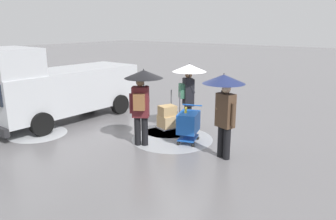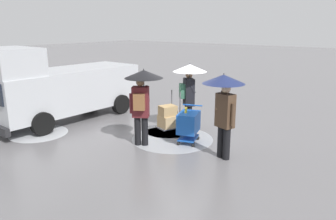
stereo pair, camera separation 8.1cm
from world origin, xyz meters
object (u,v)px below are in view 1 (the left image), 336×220
Objects in this scene: pedestrian_white_side at (142,90)px; cargo_van_parked_right at (60,87)px; pedestrian_pink_side at (189,82)px; hand_dolly_boxes at (168,118)px; shopping_cart_vendor at (188,123)px; pedestrian_black_side at (224,96)px.

cargo_van_parked_right is at bearing -2.64° from pedestrian_white_side.
pedestrian_white_side is (0.28, 1.84, 0.00)m from pedestrian_pink_side.
cargo_van_parked_right is at bearing 14.56° from hand_dolly_boxes.
cargo_van_parked_right is at bearing 8.88° from shopping_cart_vendor.
cargo_van_parked_right is 4.56m from pedestrian_pink_side.
cargo_van_parked_right is 2.51× the size of pedestrian_white_side.
pedestrian_white_side is at bearing 46.56° from shopping_cart_vendor.
pedestrian_white_side is at bearing 91.71° from hand_dolly_boxes.
pedestrian_pink_side is (-0.32, -0.65, 1.05)m from hand_dolly_boxes.
shopping_cart_vendor is 0.79× the size of hand_dolly_boxes.
pedestrian_black_side is at bearing 163.31° from shopping_cart_vendor.
pedestrian_pink_side is at bearing -116.12° from hand_dolly_boxes.
pedestrian_pink_side is (0.61, -0.91, 1.00)m from shopping_cart_vendor.
hand_dolly_boxes is 1.60m from pedestrian_white_side.
shopping_cart_vendor is 0.49× the size of pedestrian_pink_side.
pedestrian_pink_side is at bearing -34.44° from pedestrian_black_side.
pedestrian_pink_side is 1.00× the size of pedestrian_white_side.
cargo_van_parked_right is 4.11× the size of hand_dolly_boxes.
cargo_van_parked_right is 2.51× the size of pedestrian_pink_side.
hand_dolly_boxes reaches higher than shopping_cart_vendor.
shopping_cart_vendor is at bearing -171.12° from cargo_van_parked_right.
hand_dolly_boxes is at bearing -88.29° from pedestrian_white_side.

